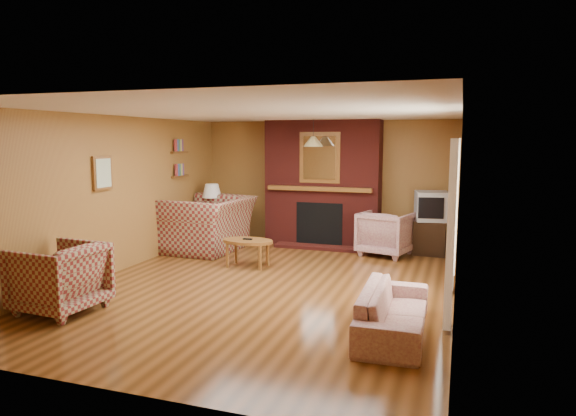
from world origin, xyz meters
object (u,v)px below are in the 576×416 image
(tv_stand, at_px, (431,237))
(floral_armchair, at_px, (386,233))
(fireplace, at_px, (323,184))
(plaid_armchair, at_px, (59,278))
(crt_tv, at_px, (432,206))
(table_lamp, at_px, (212,198))
(coffee_table, at_px, (248,243))
(side_table, at_px, (213,229))
(floral_sofa, at_px, (394,311))
(plaid_loveseat, at_px, (209,224))

(tv_stand, bearing_deg, floral_armchair, -151.73)
(fireplace, relative_size, floral_armchair, 2.79)
(plaid_armchair, bearing_deg, crt_tv, 143.15)
(table_lamp, height_order, crt_tv, table_lamp)
(floral_armchair, relative_size, tv_stand, 1.41)
(floral_armchair, relative_size, crt_tv, 1.31)
(coffee_table, bearing_deg, side_table, 132.45)
(fireplace, height_order, tv_stand, fireplace)
(tv_stand, bearing_deg, fireplace, 179.68)
(floral_sofa, bearing_deg, plaid_armchair, 96.92)
(plaid_loveseat, relative_size, tv_stand, 2.49)
(plaid_armchair, xyz_separation_m, table_lamp, (-0.15, 4.26, 0.48))
(coffee_table, xyz_separation_m, crt_tv, (2.74, 1.89, 0.48))
(fireplace, xyz_separation_m, coffee_table, (-0.69, -2.08, -0.80))
(coffee_table, bearing_deg, floral_armchair, 38.26)
(fireplace, xyz_separation_m, crt_tv, (2.05, -0.19, -0.32))
(side_table, relative_size, crt_tv, 0.83)
(floral_sofa, relative_size, table_lamp, 2.63)
(fireplace, distance_m, side_table, 2.35)
(plaid_loveseat, relative_size, plaid_armchair, 1.68)
(floral_armchair, height_order, side_table, floral_armchair)
(tv_stand, xyz_separation_m, crt_tv, (0.00, -0.01, 0.56))
(floral_sofa, distance_m, floral_armchair, 3.76)
(floral_sofa, bearing_deg, fireplace, 22.72)
(plaid_loveseat, distance_m, floral_armchair, 3.22)
(floral_sofa, height_order, table_lamp, table_lamp)
(plaid_armchair, height_order, table_lamp, table_lamp)
(plaid_loveseat, xyz_separation_m, floral_armchair, (3.15, 0.66, -0.10))
(plaid_loveseat, xyz_separation_m, floral_sofa, (3.75, -3.05, -0.25))
(table_lamp, bearing_deg, side_table, 0.00)
(fireplace, xyz_separation_m, plaid_loveseat, (-1.85, -1.17, -0.69))
(fireplace, height_order, floral_armchair, fireplace)
(floral_sofa, bearing_deg, floral_armchair, 7.65)
(coffee_table, bearing_deg, tv_stand, 34.67)
(floral_sofa, relative_size, tv_stand, 2.73)
(table_lamp, bearing_deg, coffee_table, -47.55)
(side_table, xyz_separation_m, crt_tv, (4.15, 0.34, 0.59))
(plaid_armchair, xyz_separation_m, crt_tv, (4.00, 4.60, 0.46))
(plaid_armchair, relative_size, floral_sofa, 0.54)
(side_table, height_order, crt_tv, crt_tv)
(plaid_armchair, relative_size, tv_stand, 1.49)
(floral_sofa, xyz_separation_m, tv_stand, (0.15, 4.04, 0.06))
(floral_sofa, xyz_separation_m, crt_tv, (0.15, 4.03, 0.62))
(floral_armchair, bearing_deg, crt_tv, -141.56)
(floral_armchair, bearing_deg, floral_sofa, 114.51)
(floral_sofa, bearing_deg, plaid_loveseat, 49.38)
(plaid_loveseat, distance_m, crt_tv, 4.04)
(floral_sofa, bearing_deg, crt_tv, -3.63)
(floral_sofa, xyz_separation_m, floral_armchair, (-0.60, 3.71, 0.15))
(side_table, distance_m, tv_stand, 4.16)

